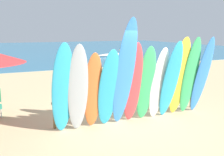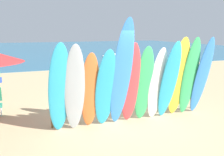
# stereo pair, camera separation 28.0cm
# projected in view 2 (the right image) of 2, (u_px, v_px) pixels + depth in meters

# --- Properties ---
(ground) EXTENTS (60.00, 60.00, 0.00)m
(ground) POSITION_uv_depth(u_px,v_px,m) (57.00, 61.00, 19.87)
(ground) COLOR tan
(ocean_water) EXTENTS (60.00, 40.00, 0.02)m
(ocean_water) POSITION_uv_depth(u_px,v_px,m) (40.00, 49.00, 34.03)
(ocean_water) COLOR teal
(ocean_water) RESTS_ON ground
(surfboard_rack) EXTENTS (4.58, 0.07, 0.71)m
(surfboard_rack) POSITION_uv_depth(u_px,v_px,m) (130.00, 97.00, 6.95)
(surfboard_rack) COLOR brown
(surfboard_rack) RESTS_ON ground
(surfboard_teal_0) EXTENTS (0.59, 0.67, 2.26)m
(surfboard_teal_0) POSITION_uv_depth(u_px,v_px,m) (59.00, 89.00, 5.67)
(surfboard_teal_0) COLOR #289EC6
(surfboard_teal_0) RESTS_ON ground
(surfboard_grey_1) EXTENTS (0.51, 0.55, 2.21)m
(surfboard_grey_1) POSITION_uv_depth(u_px,v_px,m) (75.00, 89.00, 5.79)
(surfboard_grey_1) COLOR #999EA3
(surfboard_grey_1) RESTS_ON ground
(surfboard_orange_2) EXTENTS (0.51, 0.60, 2.00)m
(surfboard_orange_2) POSITION_uv_depth(u_px,v_px,m) (90.00, 91.00, 5.99)
(surfboard_orange_2) COLOR orange
(surfboard_orange_2) RESTS_ON ground
(surfboard_teal_3) EXTENTS (0.58, 0.65, 2.08)m
(surfboard_teal_3) POSITION_uv_depth(u_px,v_px,m) (106.00, 89.00, 6.07)
(surfboard_teal_3) COLOR #289EC6
(surfboard_teal_3) RESTS_ON ground
(surfboard_blue_4) EXTENTS (0.63, 0.84, 2.82)m
(surfboard_blue_4) POSITION_uv_depth(u_px,v_px,m) (122.00, 74.00, 6.07)
(surfboard_blue_4) COLOR #337AD1
(surfboard_blue_4) RESTS_ON ground
(surfboard_red_5) EXTENTS (0.56, 0.63, 2.23)m
(surfboard_red_5) POSITION_uv_depth(u_px,v_px,m) (131.00, 84.00, 6.36)
(surfboard_red_5) COLOR #D13D42
(surfboard_red_5) RESTS_ON ground
(surfboard_green_6) EXTENTS (0.56, 0.60, 2.12)m
(surfboard_green_6) POSITION_uv_depth(u_px,v_px,m) (144.00, 84.00, 6.49)
(surfboard_green_6) COLOR #38B266
(surfboard_green_6) RESTS_ON ground
(surfboard_white_7) EXTENTS (0.57, 0.54, 2.07)m
(surfboard_white_7) POSITION_uv_depth(u_px,v_px,m) (157.00, 84.00, 6.64)
(surfboard_white_7) COLOR white
(surfboard_white_7) RESTS_ON ground
(surfboard_teal_8) EXTENTS (0.57, 0.70, 2.25)m
(surfboard_teal_8) POSITION_uv_depth(u_px,v_px,m) (169.00, 81.00, 6.66)
(surfboard_teal_8) COLOR #289EC6
(surfboard_teal_8) RESTS_ON ground
(surfboard_yellow_9) EXTENTS (0.60, 0.59, 2.34)m
(surfboard_yellow_9) POSITION_uv_depth(u_px,v_px,m) (179.00, 77.00, 6.90)
(surfboard_yellow_9) COLOR yellow
(surfboard_yellow_9) RESTS_ON ground
(surfboard_green_10) EXTENTS (0.52, 0.61, 2.34)m
(surfboard_green_10) POSITION_uv_depth(u_px,v_px,m) (190.00, 77.00, 6.98)
(surfboard_green_10) COLOR #38B266
(surfboard_green_10) RESTS_ON ground
(surfboard_blue_11) EXTENTS (0.52, 0.71, 2.34)m
(surfboard_blue_11) POSITION_uv_depth(u_px,v_px,m) (202.00, 76.00, 7.06)
(surfboard_blue_11) COLOR #337AD1
(surfboard_blue_11) RESTS_ON ground
(beachgoer_near_rack) EXTENTS (0.44, 0.59, 1.67)m
(beachgoer_near_rack) POSITION_uv_depth(u_px,v_px,m) (127.00, 58.00, 13.84)
(beachgoer_near_rack) COLOR beige
(beachgoer_near_rack) RESTS_ON ground
(distant_boat) EXTENTS (3.77, 1.65, 0.30)m
(distant_boat) POSITION_uv_depth(u_px,v_px,m) (118.00, 55.00, 24.06)
(distant_boat) COLOR silver
(distant_boat) RESTS_ON ground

